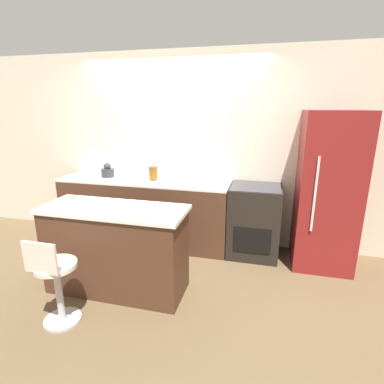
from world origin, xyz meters
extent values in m
plane|color=brown|center=(0.00, 0.00, 0.00)|extent=(14.00, 14.00, 0.00)
cube|color=beige|center=(0.00, 0.63, 1.30)|extent=(8.00, 0.06, 2.60)
cube|color=#4C2D1E|center=(-0.35, 0.31, 0.44)|extent=(2.36, 0.58, 0.89)
cube|color=white|center=(-0.35, 0.31, 0.90)|extent=(2.36, 0.58, 0.03)
cube|color=#9EA3A8|center=(-0.77, 0.31, 0.92)|extent=(0.44, 0.32, 0.01)
cube|color=#4C2D1E|center=(-0.19, -0.85, 0.44)|extent=(1.42, 0.54, 0.88)
cube|color=white|center=(-0.19, -0.85, 0.90)|extent=(1.48, 0.58, 0.04)
cube|color=black|center=(1.16, 0.31, 0.46)|extent=(0.64, 0.58, 0.92)
cube|color=black|center=(1.16, 0.01, 0.32)|extent=(0.45, 0.01, 0.32)
cube|color=#333338|center=(1.16, 0.31, 0.92)|extent=(0.61, 0.55, 0.01)
cube|color=maroon|center=(1.98, 0.27, 0.92)|extent=(0.67, 0.66, 1.85)
cube|color=silver|center=(1.79, -0.08, 0.97)|extent=(0.02, 0.02, 0.83)
cylinder|color=#B7B7BC|center=(-0.44, -1.44, 0.01)|extent=(0.33, 0.33, 0.02)
cylinder|color=#B7B7BC|center=(-0.44, -1.44, 0.27)|extent=(0.06, 0.06, 0.54)
cylinder|color=silver|center=(-0.44, -1.44, 0.56)|extent=(0.36, 0.36, 0.04)
cube|color=silver|center=(-0.44, -1.59, 0.71)|extent=(0.31, 0.02, 0.27)
cylinder|color=#333338|center=(-0.91, 0.33, 0.98)|extent=(0.18, 0.18, 0.12)
sphere|color=#333338|center=(-0.91, 0.33, 1.07)|extent=(0.10, 0.10, 0.10)
cylinder|color=white|center=(0.36, 0.33, 0.96)|extent=(0.23, 0.23, 0.08)
cylinder|color=brown|center=(-0.22, 0.33, 1.01)|extent=(0.12, 0.12, 0.16)
cylinder|color=brown|center=(-0.22, 0.33, 1.09)|extent=(0.12, 0.12, 0.02)
cylinder|color=white|center=(-0.20, -0.94, 0.95)|extent=(0.26, 0.26, 0.06)
camera|label=1|loc=(1.27, -3.38, 1.88)|focal=28.00mm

